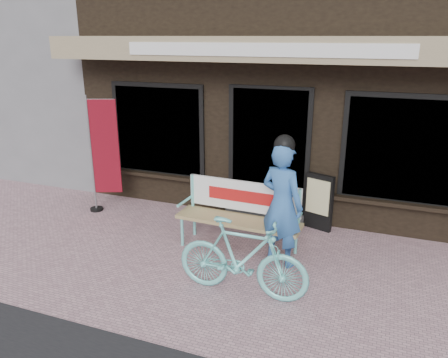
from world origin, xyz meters
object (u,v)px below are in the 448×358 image
at_px(person, 282,202).
at_px(bicycle, 242,258).
at_px(bench, 241,210).
at_px(nobori_red, 103,153).
at_px(menu_stand, 319,201).

height_order(person, bicycle, person).
height_order(bench, nobori_red, nobori_red).
distance_m(person, nobori_red, 3.36).
bearing_deg(menu_stand, bicycle, -85.60).
height_order(bench, bicycle, bench).
distance_m(person, menu_stand, 1.36).
bearing_deg(bicycle, bench, 19.36).
distance_m(bench, nobori_red, 2.71).
distance_m(bench, menu_stand, 1.40).
distance_m(person, bicycle, 1.02).
bearing_deg(person, bicycle, -83.39).
bearing_deg(menu_stand, nobori_red, -153.37).
distance_m(bench, bicycle, 1.23).
distance_m(bicycle, menu_stand, 2.24).
bearing_deg(bench, person, -18.37).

